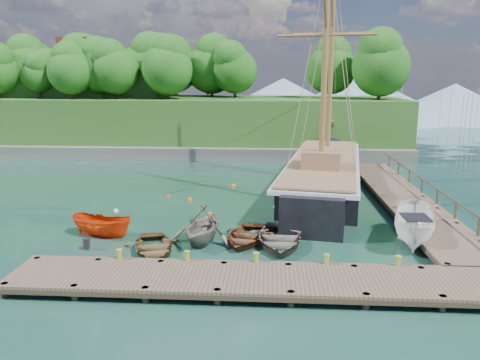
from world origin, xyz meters
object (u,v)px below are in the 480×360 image
Objects in this scene: rowboat_0 at (153,253)px; rowboat_2 at (246,241)px; rowboat_1 at (202,242)px; cabin_boat_white at (414,244)px; rowboat_3 at (279,245)px; motorboat_orange at (103,236)px; rowboat_4 at (314,228)px; schooner at (324,179)px.

rowboat_2 is (4.42, 1.92, 0.00)m from rowboat_0.
rowboat_1 is at bearing 21.31° from rowboat_0.
rowboat_2 is 8.67m from cabin_boat_white.
rowboat_3 is at bearing -1.21° from rowboat_2.
motorboat_orange is at bearing -176.03° from rowboat_1.
rowboat_0 is 0.96× the size of rowboat_4.
rowboat_0 is at bearing -165.96° from rowboat_3.
schooner reaches higher than rowboat_0.
rowboat_1 is at bearing -162.17° from rowboat_2.
rowboat_1 is (2.17, 1.69, 0.00)m from rowboat_0.
rowboat_2 is 1.11× the size of motorboat_orange.
rowboat_2 is at bearing 167.02° from rowboat_3.
schooner is (5.16, 10.62, 1.10)m from rowboat_2.
rowboat_1 is 10.93m from cabin_boat_white.
cabin_boat_white is at bearing 11.76° from rowboat_1.
cabin_boat_white is (16.38, -0.07, 0.00)m from motorboat_orange.
rowboat_0 is at bearing -107.33° from motorboat_orange.
schooner reaches higher than rowboat_4.
schooner is at bearing 65.04° from rowboat_1.
cabin_boat_white is 0.20× the size of schooner.
cabin_boat_white is (10.92, 0.45, 0.00)m from rowboat_1.
rowboat_4 is (6.01, 2.68, 0.00)m from rowboat_1.
rowboat_1 reaches higher than rowboat_2.
rowboat_2 reaches higher than rowboat_0.
rowboat_3 is at bearing -97.39° from schooner.
rowboat_4 is 0.77× the size of cabin_boat_white.
rowboat_3 is 3.51m from rowboat_4.
motorboat_orange is at bearing -169.98° from rowboat_4.
rowboat_1 is 1.09× the size of motorboat_orange.
rowboat_4 is 8.35m from schooner.
rowboat_1 reaches higher than rowboat_4.
schooner reaches higher than motorboat_orange.
schooner is (3.43, 11.03, 1.10)m from rowboat_3.
rowboat_0 is 0.84× the size of rowboat_3.
rowboat_4 is at bearing -89.88° from schooner.
motorboat_orange reaches higher than rowboat_2.
rowboat_1 is 0.99× the size of rowboat_2.
motorboat_orange is (-11.48, -2.17, 0.00)m from rowboat_4.
schooner is at bearing 76.13° from rowboat_2.
rowboat_3 is 1.14× the size of rowboat_4.
rowboat_1 is 5.49m from motorboat_orange.
schooner reaches higher than cabin_boat_white.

